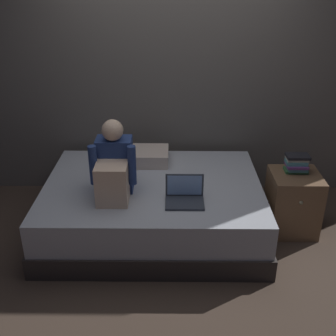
# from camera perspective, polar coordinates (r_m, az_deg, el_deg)

# --- Properties ---
(ground_plane) EXTENTS (8.00, 8.00, 0.00)m
(ground_plane) POSITION_cam_1_polar(r_m,az_deg,el_deg) (3.80, 0.91, -10.84)
(ground_plane) COLOR #47382D
(wall_back) EXTENTS (5.60, 0.10, 2.70)m
(wall_back) POSITION_cam_1_polar(r_m,az_deg,el_deg) (4.35, 0.96, 13.62)
(wall_back) COLOR #605B56
(wall_back) RESTS_ON ground_plane
(bed) EXTENTS (2.00, 1.50, 0.50)m
(bed) POSITION_cam_1_polar(r_m,az_deg,el_deg) (3.92, -2.03, -5.31)
(bed) COLOR #332D2B
(bed) RESTS_ON ground_plane
(nightstand) EXTENTS (0.44, 0.46, 0.58)m
(nightstand) POSITION_cam_1_polar(r_m,az_deg,el_deg) (4.06, 16.67, -4.53)
(nightstand) COLOR brown
(nightstand) RESTS_ON ground_plane
(person_sitting) EXTENTS (0.39, 0.44, 0.66)m
(person_sitting) POSITION_cam_1_polar(r_m,az_deg,el_deg) (3.53, -7.44, 0.01)
(person_sitting) COLOR navy
(person_sitting) RESTS_ON bed
(laptop) EXTENTS (0.32, 0.23, 0.22)m
(laptop) POSITION_cam_1_polar(r_m,az_deg,el_deg) (3.48, 2.29, -3.79)
(laptop) COLOR #333842
(laptop) RESTS_ON bed
(pillow) EXTENTS (0.56, 0.36, 0.13)m
(pillow) POSITION_cam_1_polar(r_m,az_deg,el_deg) (4.18, -3.82, 1.63)
(pillow) COLOR beige
(pillow) RESTS_ON bed
(book_stack) EXTENTS (0.21, 0.15, 0.17)m
(book_stack) POSITION_cam_1_polar(r_m,az_deg,el_deg) (3.95, 17.19, 0.59)
(book_stack) COLOR #387042
(book_stack) RESTS_ON nightstand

